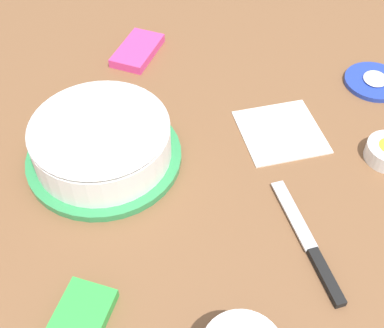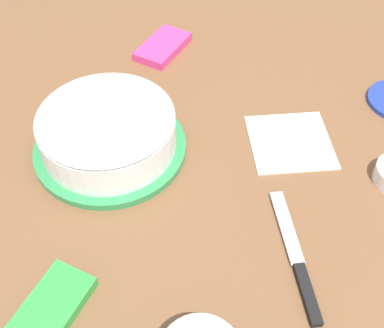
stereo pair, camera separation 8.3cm
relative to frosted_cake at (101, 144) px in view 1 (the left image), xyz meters
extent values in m
plane|color=brown|center=(0.00, -0.25, -0.05)|extent=(1.54, 1.54, 0.00)
cylinder|color=#339351|center=(0.00, 0.00, -0.04)|extent=(0.28, 0.28, 0.01)
cylinder|color=brown|center=(0.00, 0.00, -0.01)|extent=(0.22, 0.22, 0.05)
cylinder|color=white|center=(0.00, 0.00, 0.00)|extent=(0.24, 0.24, 0.06)
ellipsoid|color=white|center=(0.00, 0.00, 0.04)|extent=(0.24, 0.24, 0.03)
cylinder|color=#233DAD|center=(0.35, -0.47, -0.04)|extent=(0.12, 0.12, 0.01)
ellipsoid|color=white|center=(0.35, -0.47, -0.03)|extent=(0.06, 0.05, 0.01)
cube|color=silver|center=(-0.04, -0.35, -0.04)|extent=(0.13, 0.09, 0.00)
cube|color=black|center=(-0.14, -0.41, -0.04)|extent=(0.09, 0.06, 0.01)
cube|color=#E53D8E|center=(0.32, 0.04, -0.04)|extent=(0.14, 0.09, 0.02)
cube|color=white|center=(0.15, -0.30, -0.04)|extent=(0.20, 0.20, 0.01)
camera|label=1|loc=(-0.53, -0.30, 0.61)|focal=45.67mm
camera|label=2|loc=(-0.50, -0.38, 0.61)|focal=45.67mm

